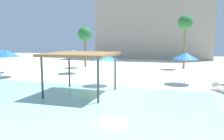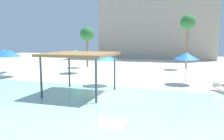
# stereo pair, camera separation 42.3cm
# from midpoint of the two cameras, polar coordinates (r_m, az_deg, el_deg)

# --- Properties ---
(ground_plane) EXTENTS (80.00, 80.00, 0.00)m
(ground_plane) POSITION_cam_midpoint_polar(r_m,az_deg,el_deg) (16.84, 0.29, -5.32)
(ground_plane) COLOR beige
(lagoon_water) EXTENTS (44.00, 13.50, 0.04)m
(lagoon_water) POSITION_cam_midpoint_polar(r_m,az_deg,el_deg) (12.10, -7.23, -10.48)
(lagoon_water) COLOR #99D1C6
(lagoon_water) RESTS_ON ground
(shade_pavilion) EXTENTS (4.45, 4.45, 2.88)m
(shade_pavilion) POSITION_cam_midpoint_polar(r_m,az_deg,el_deg) (15.64, -7.18, 3.66)
(shade_pavilion) COLOR #42474C
(shade_pavilion) RESTS_ON ground
(beach_umbrella_blue_2) EXTENTS (2.12, 2.12, 2.69)m
(beach_umbrella_blue_2) POSITION_cam_midpoint_polar(r_m,az_deg,el_deg) (20.27, 18.72, 3.33)
(beach_umbrella_blue_2) COLOR silver
(beach_umbrella_blue_2) RESTS_ON ground
(beach_umbrella_blue_3) EXTENTS (2.06, 2.06, 2.68)m
(beach_umbrella_blue_3) POSITION_cam_midpoint_polar(r_m,az_deg,el_deg) (18.64, -1.09, 3.36)
(beach_umbrella_blue_3) COLOR silver
(beach_umbrella_blue_3) RESTS_ON ground
(beach_umbrella_blue_4) EXTENTS (2.38, 2.38, 2.65)m
(beach_umbrella_blue_4) POSITION_cam_midpoint_polar(r_m,az_deg,el_deg) (28.88, -25.12, 4.01)
(beach_umbrella_blue_4) COLOR silver
(beach_umbrella_blue_4) RESTS_ON ground
(beach_umbrella_blue_5) EXTENTS (2.49, 2.49, 2.75)m
(beach_umbrella_blue_5) POSITION_cam_midpoint_polar(r_m,az_deg,el_deg) (25.22, -24.00, 3.86)
(beach_umbrella_blue_5) COLOR silver
(beach_umbrella_blue_5) RESTS_ON ground
(beach_umbrella_teal_7) EXTENTS (2.17, 2.17, 2.65)m
(beach_umbrella_teal_7) POSITION_cam_midpoint_polar(r_m,az_deg,el_deg) (26.00, -8.69, 4.39)
(beach_umbrella_teal_7) COLOR silver
(beach_umbrella_teal_7) RESTS_ON ground
(lounge_chair_2) EXTENTS (1.23, 1.99, 0.74)m
(lounge_chair_2) POSITION_cam_midpoint_polar(r_m,az_deg,el_deg) (18.43, 26.23, -3.93)
(lounge_chair_2) COLOR white
(lounge_chair_2) RESTS_ON ground
(palm_tree_0) EXTENTS (1.90, 1.90, 5.51)m
(palm_tree_0) POSITION_cam_midpoint_polar(r_m,az_deg,el_deg) (31.36, -5.88, 8.79)
(palm_tree_0) COLOR brown
(palm_tree_0) RESTS_ON ground
(palm_tree_1) EXTENTS (1.90, 1.90, 6.96)m
(palm_tree_1) POSITION_cam_midpoint_polar(r_m,az_deg,el_deg) (31.21, 18.84, 10.96)
(palm_tree_1) COLOR brown
(palm_tree_1) RESTS_ON ground
(hotel_block_0) EXTENTS (22.45, 10.66, 18.33)m
(hotel_block_0) POSITION_cam_midpoint_polar(r_m,az_deg,el_deg) (49.72, 11.66, 13.67)
(hotel_block_0) COLOR #9E9384
(hotel_block_0) RESTS_ON ground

